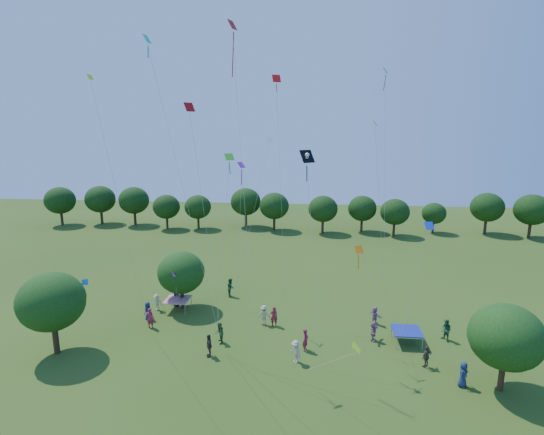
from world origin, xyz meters
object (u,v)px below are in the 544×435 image
Objects in this scene: near_tree_west at (51,302)px; near_tree_north at (181,272)px; tent_red_stripe at (178,300)px; near_tree_east at (506,337)px; red_high_kite at (236,83)px; pirate_kite at (307,162)px; tent_blue at (407,331)px.

near_tree_west reaches higher than near_tree_north.
tent_red_stripe is at bearing 51.49° from near_tree_west.
red_high_kite is at bearing 166.17° from near_tree_east.
pirate_kite is at bearing -24.88° from tent_red_stripe.
pirate_kite reaches higher than tent_red_stripe.
near_tree_east is at bearing -21.83° from tent_red_stripe.
near_tree_north is at bearing 166.49° from tent_blue.
near_tree_west is at bearing -128.13° from near_tree_north.
near_tree_north is at bearing 58.98° from tent_red_stripe.
near_tree_north is 18.60m from red_high_kite.
near_tree_west reaches higher than tent_blue.
near_tree_north is at bearing 156.94° from near_tree_east.
red_high_kite is at bearing -38.74° from tent_red_stripe.
pirate_kite reaches higher than near_tree_east.
tent_blue is at bearing -11.97° from tent_red_stripe.
near_tree_east is at bearing -18.87° from pirate_kite.
tent_blue is (26.78, 4.20, -3.14)m from near_tree_west.
near_tree_west is 20.98m from red_high_kite.
tent_blue is at bearing 9.21° from pirate_kite.
near_tree_north is 2.51× the size of tent_blue.
near_tree_east is 7.97m from tent_blue.
near_tree_north is at bearing 152.61° from pirate_kite.
near_tree_east is at bearing -2.75° from near_tree_west.
pirate_kite reaches higher than near_tree_west.
tent_blue is at bearing 130.16° from near_tree_east.
near_tree_west is 31.65m from near_tree_east.
near_tree_west is at bearing -171.09° from tent_blue.
red_high_kite reaches higher than near_tree_west.
red_high_kite is (-17.97, 4.42, 16.07)m from near_tree_east.
near_tree_north is at bearing 137.58° from red_high_kite.
tent_red_stripe is at bearing 168.03° from tent_blue.
tent_red_stripe is (6.73, 8.45, -3.14)m from near_tree_west.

